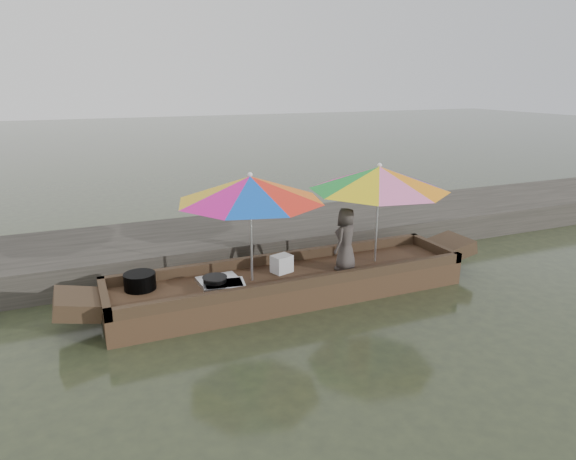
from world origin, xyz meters
name	(u,v)px	position (x,y,z in m)	size (l,w,h in m)	color
water	(291,296)	(0.00, 0.00, 0.00)	(80.00, 80.00, 0.00)	#2C3121
dock	(243,240)	(0.00, 2.20, 0.25)	(22.00, 2.20, 0.50)	#2D2B26
boat_hull	(291,285)	(0.00, 0.00, 0.17)	(5.29, 1.20, 0.35)	#3E2B1A
cooking_pot	(140,281)	(-2.11, 0.30, 0.46)	(0.43, 0.43, 0.23)	black
tray_crayfish	(224,286)	(-1.06, -0.16, 0.39)	(0.56, 0.39, 0.09)	silver
tray_scallop	(218,280)	(-1.07, 0.12, 0.38)	(0.56, 0.39, 0.06)	silver
charcoal_grill	(215,283)	(-1.16, -0.07, 0.42)	(0.32, 0.32, 0.15)	black
supply_bag	(282,264)	(-0.09, 0.13, 0.48)	(0.28, 0.22, 0.26)	silver
vendor	(346,239)	(0.83, -0.13, 0.83)	(0.47, 0.31, 0.95)	#433C39
umbrella_bow	(251,228)	(-0.60, 0.00, 1.12)	(2.05, 2.05, 1.55)	pink
umbrella_stern	(377,213)	(1.45, 0.00, 1.12)	(2.13, 2.13, 1.55)	#0C35D8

